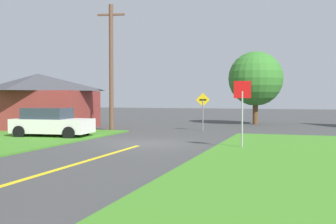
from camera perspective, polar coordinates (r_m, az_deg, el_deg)
The scene contains 8 objects.
ground_plane at distance 19.92m, azimuth -3.05°, elevation -4.33°, with size 120.00×120.00×0.00m, color #414141.
lane_stripe_center at distance 12.86m, azimuth -16.10°, elevation -7.94°, with size 0.20×14.00×0.01m, color yellow.
stop_sign at distance 18.03m, azimuth 10.12°, elevation 1.43°, with size 0.72×0.19×2.90m.
parked_car_near_building at distance 23.78m, azimuth -15.68°, elevation -1.41°, with size 4.41×2.39×1.62m.
utility_pole_mid at distance 27.49m, azimuth -7.77°, elevation 6.26°, with size 1.79×0.45×8.19m.
direction_sign at distance 27.26m, azimuth 4.79°, elevation 0.64°, with size 0.90×0.10×2.48m.
oak_tree_left at distance 34.26m, azimuth 11.88°, elevation 4.47°, with size 4.35×4.35×5.86m.
barn at distance 30.58m, azimuth -17.28°, elevation 1.42°, with size 7.92×7.34×3.84m.
Camera 1 is at (7.12, -18.48, 2.23)m, focal length 44.61 mm.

